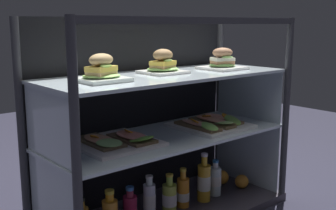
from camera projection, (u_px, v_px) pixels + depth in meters
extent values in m
cylinder|color=#333338|center=(76.00, 161.00, 1.42)|extent=(0.03, 0.03, 0.97)
cylinder|color=#333338|center=(286.00, 112.00, 2.20)|extent=(0.03, 0.03, 0.97)
cylinder|color=#333338|center=(22.00, 134.00, 1.77)|extent=(0.03, 0.03, 0.97)
cylinder|color=#333338|center=(219.00, 100.00, 2.55)|extent=(0.03, 0.03, 0.97)
cube|color=#333338|center=(206.00, 21.00, 1.72)|extent=(1.22, 0.03, 0.03)
cube|color=black|center=(137.00, 110.00, 2.17)|extent=(1.19, 0.01, 0.93)
cube|color=silver|center=(55.00, 209.00, 1.66)|extent=(0.01, 0.44, 0.37)
cube|color=silver|center=(246.00, 151.00, 2.41)|extent=(0.01, 0.44, 0.37)
cube|color=silver|center=(168.00, 136.00, 2.00)|extent=(1.20, 0.46, 0.01)
cube|color=silver|center=(50.00, 126.00, 1.59)|extent=(0.01, 0.44, 0.28)
cube|color=silver|center=(248.00, 93.00, 2.35)|extent=(0.01, 0.44, 0.28)
cube|color=silver|center=(168.00, 76.00, 1.94)|extent=(1.20, 0.46, 0.01)
cube|color=white|center=(102.00, 80.00, 1.69)|extent=(0.19, 0.19, 0.02)
ellipsoid|color=#9BD36C|center=(102.00, 76.00, 1.68)|extent=(0.16, 0.14, 0.01)
cube|color=#DFB573|center=(101.00, 73.00, 1.68)|extent=(0.14, 0.11, 0.02)
cube|color=#E5BE49|center=(101.00, 69.00, 1.68)|extent=(0.14, 0.12, 0.02)
ellipsoid|color=#8FBC4A|center=(106.00, 66.00, 1.65)|extent=(0.07, 0.05, 0.02)
ellipsoid|color=tan|center=(101.00, 60.00, 1.67)|extent=(0.14, 0.12, 0.05)
cube|color=white|center=(163.00, 72.00, 1.96)|extent=(0.19, 0.19, 0.01)
ellipsoid|color=#90D269|center=(163.00, 69.00, 1.96)|extent=(0.16, 0.13, 0.02)
cube|color=tan|center=(163.00, 67.00, 1.96)|extent=(0.12, 0.11, 0.02)
cube|color=yellow|center=(163.00, 63.00, 1.96)|extent=(0.13, 0.11, 0.02)
ellipsoid|color=#7D9D45|center=(168.00, 60.00, 1.93)|extent=(0.07, 0.05, 0.02)
ellipsoid|color=#A77F4E|center=(163.00, 55.00, 1.95)|extent=(0.13, 0.11, 0.06)
cube|color=white|center=(222.00, 68.00, 2.15)|extent=(0.20, 0.20, 0.01)
ellipsoid|color=#679E4D|center=(222.00, 65.00, 2.14)|extent=(0.15, 0.12, 0.02)
cube|color=tan|center=(222.00, 63.00, 2.14)|extent=(0.12, 0.11, 0.02)
cube|color=beige|center=(222.00, 59.00, 2.14)|extent=(0.13, 0.11, 0.02)
ellipsoid|color=#8DC764|center=(227.00, 57.00, 2.11)|extent=(0.07, 0.05, 0.01)
ellipsoid|color=#AB7854|center=(223.00, 53.00, 2.13)|extent=(0.13, 0.11, 0.05)
cube|color=white|center=(115.00, 143.00, 1.84)|extent=(0.34, 0.34, 0.01)
cube|color=brown|center=(100.00, 142.00, 1.81)|extent=(0.12, 0.25, 0.01)
ellipsoid|color=#9BCC74|center=(109.00, 143.00, 1.75)|extent=(0.11, 0.13, 0.02)
ellipsoid|color=#EDA983|center=(100.00, 139.00, 1.81)|extent=(0.10, 0.20, 0.01)
cylinder|color=orange|center=(95.00, 137.00, 1.81)|extent=(0.05, 0.05, 0.03)
cube|color=brown|center=(132.00, 138.00, 1.86)|extent=(0.12, 0.24, 0.01)
ellipsoid|color=#73B43F|center=(141.00, 139.00, 1.81)|extent=(0.13, 0.14, 0.05)
ellipsoid|color=#F5917F|center=(132.00, 135.00, 1.86)|extent=(0.10, 0.19, 0.02)
cylinder|color=orange|center=(129.00, 131.00, 1.88)|extent=(0.04, 0.05, 0.03)
cube|color=white|center=(210.00, 125.00, 2.15)|extent=(0.34, 0.34, 0.01)
cube|color=brown|center=(197.00, 126.00, 2.08)|extent=(0.08, 0.26, 0.01)
ellipsoid|color=#8BD057|center=(209.00, 126.00, 2.02)|extent=(0.11, 0.15, 0.03)
ellipsoid|color=#E0A58D|center=(197.00, 123.00, 2.07)|extent=(0.07, 0.21, 0.01)
cylinder|color=orange|center=(195.00, 121.00, 2.07)|extent=(0.06, 0.06, 0.03)
cube|color=brown|center=(212.00, 123.00, 2.15)|extent=(0.08, 0.27, 0.02)
ellipsoid|color=#A0D16F|center=(223.00, 123.00, 2.09)|extent=(0.10, 0.15, 0.04)
ellipsoid|color=#EBA17B|center=(212.00, 119.00, 2.15)|extent=(0.07, 0.22, 0.02)
cylinder|color=orange|center=(207.00, 116.00, 2.16)|extent=(0.06, 0.06, 0.02)
cube|color=brown|center=(221.00, 120.00, 2.22)|extent=(0.08, 0.27, 0.01)
ellipsoid|color=#83BB4B|center=(232.00, 120.00, 2.16)|extent=(0.10, 0.15, 0.04)
ellipsoid|color=#F4A083|center=(221.00, 117.00, 2.22)|extent=(0.07, 0.21, 0.01)
cylinder|color=orange|center=(225.00, 116.00, 2.19)|extent=(0.05, 0.04, 0.02)
cylinder|color=gold|center=(80.00, 205.00, 1.72)|extent=(0.04, 0.04, 0.03)
cylinder|color=black|center=(80.00, 199.00, 1.72)|extent=(0.04, 0.04, 0.01)
cylinder|color=orange|center=(110.00, 197.00, 1.77)|extent=(0.04, 0.04, 0.03)
cylinder|color=gold|center=(109.00, 192.00, 1.77)|extent=(0.04, 0.04, 0.02)
cylinder|color=#952A40|center=(130.00, 193.00, 1.87)|extent=(0.03, 0.03, 0.03)
cylinder|color=#3269B1|center=(130.00, 188.00, 1.87)|extent=(0.04, 0.04, 0.02)
cylinder|color=silver|center=(149.00, 202.00, 1.95)|extent=(0.06, 0.06, 0.17)
cylinder|color=silver|center=(149.00, 201.00, 1.95)|extent=(0.06, 0.06, 0.06)
cylinder|color=silver|center=(149.00, 181.00, 1.93)|extent=(0.03, 0.03, 0.03)
cylinder|color=white|center=(149.00, 177.00, 1.92)|extent=(0.03, 0.03, 0.01)
cylinder|color=#BDC949|center=(169.00, 199.00, 2.03)|extent=(0.07, 0.07, 0.14)
cylinder|color=white|center=(169.00, 199.00, 2.03)|extent=(0.07, 0.07, 0.06)
cylinder|color=#B1D145|center=(169.00, 181.00, 2.01)|extent=(0.03, 0.03, 0.04)
cylinder|color=gold|center=(169.00, 175.00, 2.00)|extent=(0.04, 0.04, 0.01)
cylinder|color=orange|center=(183.00, 193.00, 2.10)|extent=(0.06, 0.06, 0.15)
cylinder|color=silver|center=(183.00, 196.00, 2.10)|extent=(0.06, 0.06, 0.04)
cylinder|color=orange|center=(183.00, 175.00, 2.08)|extent=(0.03, 0.03, 0.04)
cylinder|color=gold|center=(183.00, 170.00, 2.07)|extent=(0.03, 0.03, 0.02)
cylinder|color=gold|center=(204.00, 183.00, 2.16)|extent=(0.07, 0.07, 0.19)
cylinder|color=silver|center=(204.00, 183.00, 2.16)|extent=(0.07, 0.07, 0.08)
cylinder|color=gold|center=(204.00, 161.00, 2.14)|extent=(0.03, 0.03, 0.05)
cylinder|color=white|center=(204.00, 155.00, 2.14)|extent=(0.03, 0.03, 0.01)
cylinder|color=white|center=(215.00, 181.00, 2.24)|extent=(0.06, 0.06, 0.15)
cylinder|color=white|center=(215.00, 180.00, 2.24)|extent=(0.06, 0.06, 0.05)
cylinder|color=white|center=(216.00, 165.00, 2.22)|extent=(0.03, 0.03, 0.03)
cylinder|color=#2972BA|center=(216.00, 161.00, 2.22)|extent=(0.03, 0.03, 0.01)
sphere|color=orange|center=(222.00, 177.00, 2.40)|extent=(0.08, 0.08, 0.08)
sphere|color=orange|center=(242.00, 181.00, 2.34)|extent=(0.08, 0.08, 0.08)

